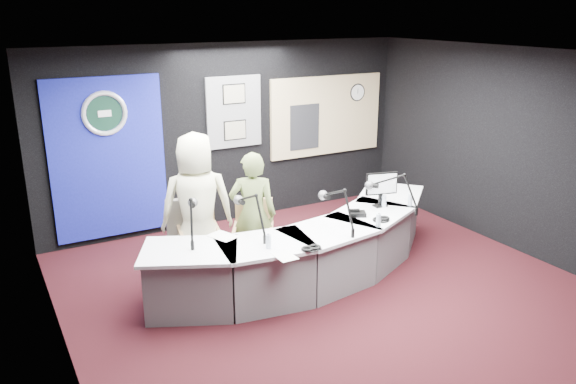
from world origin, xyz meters
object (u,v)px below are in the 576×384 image
armchair_right (253,237)px  person_man (197,206)px  broadcast_desk (308,250)px  armchair_left (199,241)px  person_woman (253,215)px

armchair_right → person_man: 0.81m
broadcast_desk → armchair_right: bearing=141.2°
armchair_left → person_woman: bearing=-14.4°
armchair_left → person_woman: 0.77m
person_woman → broadcast_desk: bearing=170.6°
broadcast_desk → armchair_left: (-1.17, 0.75, 0.09)m
broadcast_desk → armchair_right: size_ratio=4.47×
armchair_left → person_man: bearing=0.0°
person_woman → armchair_right: bearing=-0.0°
armchair_right → person_man: (-0.62, 0.31, 0.43)m
broadcast_desk → armchair_right: (-0.55, 0.44, 0.13)m
person_woman → person_man: bearing=3.0°
armchair_left → broadcast_desk: bearing=-20.7°
armchair_left → armchair_right: size_ratio=0.92×
broadcast_desk → person_man: (-1.17, 0.75, 0.56)m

